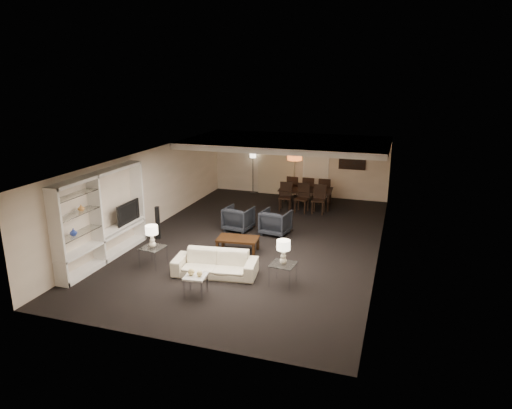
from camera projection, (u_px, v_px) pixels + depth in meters
The scene contains 35 objects.
floor at pixel (256, 240), 13.43m from camera, with size 11.00×11.00×0.00m, color black.
ceiling at pixel (256, 156), 12.74m from camera, with size 7.00×11.00×0.02m, color silver.
wall_back at pixel (299, 165), 18.12m from camera, with size 7.00×0.02×2.50m, color beige.
wall_front at pixel (160, 278), 8.06m from camera, with size 7.00×0.02×2.50m, color beige.
wall_left at pixel (149, 190), 14.13m from camera, with size 0.02×11.00×2.50m, color beige.
wall_right at pixel (382, 210), 12.05m from camera, with size 0.02×11.00×2.50m, color beige.
ceiling_soffit at pixel (287, 143), 15.97m from camera, with size 7.00×4.00×0.20m, color silver.
curtains at pixel (276, 165), 18.33m from camera, with size 1.50×0.12×2.40m, color beige.
door at pixel (316, 171), 17.94m from camera, with size 0.90×0.05×2.10m, color silver.
painting at pixel (352, 160), 17.38m from camera, with size 0.95×0.04×0.65m, color #142D38.
media_unit at pixel (103, 217), 11.71m from camera, with size 0.38×3.40×2.35m, color white, non-canonical shape.
pendant_light at pixel (295, 157), 16.02m from camera, with size 0.52×0.52×0.24m, color #D8591E.
sofa at pixel (215, 264), 11.05m from camera, with size 2.02×0.79×0.59m, color beige.
coffee_table at pixel (238, 245), 12.54m from camera, with size 1.11×0.65×0.40m, color black, non-canonical shape.
armchair_left at pixel (239, 219), 14.22m from camera, with size 0.80×0.83×0.75m, color black.
armchair_right at pixel (276, 222), 13.87m from camera, with size 0.80×0.83×0.75m, color black.
side_table_left at pixel (153, 257), 11.57m from camera, with size 0.55×0.55×0.52m, color silver, non-canonical shape.
side_table_right at pixel (283, 274), 10.56m from camera, with size 0.55×0.55×0.52m, color white, non-canonical shape.
table_lamp_left at pixel (152, 236), 11.41m from camera, with size 0.31×0.31×0.57m, color white, non-canonical shape.
table_lamp_right at pixel (283, 252), 10.41m from camera, with size 0.31×0.31×0.57m, color beige, non-canonical shape.
marble_table at pixel (196, 285), 10.06m from camera, with size 0.46×0.46×0.46m, color silver, non-canonical shape.
gold_gourd_a at pixel (191, 272), 10.01m from camera, with size 0.15×0.15×0.15m, color #E7CC7A.
gold_gourd_b at pixel (200, 274), 9.95m from camera, with size 0.13×0.13×0.13m, color #E9CF7B.
television at pixel (125, 212), 12.61m from camera, with size 0.13×1.01×0.58m, color black.
vase_blue at pixel (73, 232), 10.70m from camera, with size 0.17×0.17×0.18m, color #273FAA.
vase_amber at pixel (81, 208), 10.89m from camera, with size 0.16×0.16×0.17m, color #D59147.
floor_speaker at pixel (158, 223), 13.44m from camera, with size 0.11×0.11×0.99m, color black.
dining_table at pixel (305, 198), 16.71m from camera, with size 1.92×1.07×0.67m, color black.
chair_nl at pixel (285, 197), 16.25m from camera, with size 0.46×0.46×1.00m, color black, non-canonical shape.
chair_nm at pixel (302, 198), 16.07m from camera, with size 0.46×0.46×1.00m, color black, non-canonical shape.
chair_nr at pixel (319, 200), 15.89m from camera, with size 0.46×0.46×1.00m, color black, non-canonical shape.
chair_fl at pixel (294, 188), 17.43m from camera, with size 0.46×0.46×1.00m, color black, non-canonical shape.
chair_fm at pixel (309, 190), 17.26m from camera, with size 0.46×0.46×1.00m, color black, non-canonical shape.
chair_fr at pixel (325, 191), 17.08m from camera, with size 0.46×0.46×1.00m, color black, non-canonical shape.
floor_lamp at pixel (253, 173), 18.49m from camera, with size 0.25×0.25×1.71m, color black, non-canonical shape.
Camera 1 is at (3.89, -12.01, 4.73)m, focal length 32.00 mm.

